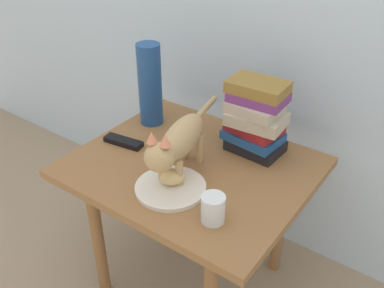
{
  "coord_description": "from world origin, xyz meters",
  "views": [
    {
      "loc": [
        0.71,
        -0.99,
        1.41
      ],
      "look_at": [
        0.0,
        0.0,
        0.65
      ],
      "focal_mm": 40.56,
      "sensor_mm": 36.0,
      "label": 1
    }
  ],
  "objects_px": {
    "side_table": "(192,181)",
    "plate": "(171,188)",
    "bread_roll": "(173,177)",
    "candle_jar": "(213,210)",
    "green_vase": "(150,85)",
    "cat": "(178,142)",
    "tv_remote": "(123,142)",
    "book_stack": "(256,118)"
  },
  "relations": [
    {
      "from": "plate",
      "to": "cat",
      "type": "distance_m",
      "value": 0.15
    },
    {
      "from": "bread_roll",
      "to": "cat",
      "type": "xyz_separation_m",
      "value": [
        -0.02,
        0.06,
        0.09
      ]
    },
    {
      "from": "side_table",
      "to": "book_stack",
      "type": "bearing_deg",
      "value": 57.35
    },
    {
      "from": "plate",
      "to": "tv_remote",
      "type": "xyz_separation_m",
      "value": [
        -0.31,
        0.11,
        0.0
      ]
    },
    {
      "from": "cat",
      "to": "book_stack",
      "type": "distance_m",
      "value": 0.31
    },
    {
      "from": "plate",
      "to": "book_stack",
      "type": "relative_size",
      "value": 0.85
    },
    {
      "from": "side_table",
      "to": "candle_jar",
      "type": "distance_m",
      "value": 0.31
    },
    {
      "from": "bread_roll",
      "to": "cat",
      "type": "distance_m",
      "value": 0.11
    },
    {
      "from": "plate",
      "to": "candle_jar",
      "type": "height_order",
      "value": "candle_jar"
    },
    {
      "from": "plate",
      "to": "book_stack",
      "type": "distance_m",
      "value": 0.39
    },
    {
      "from": "bread_roll",
      "to": "book_stack",
      "type": "xyz_separation_m",
      "value": [
        0.1,
        0.34,
        0.09
      ]
    },
    {
      "from": "cat",
      "to": "book_stack",
      "type": "relative_size",
      "value": 1.79
    },
    {
      "from": "candle_jar",
      "to": "tv_remote",
      "type": "height_order",
      "value": "candle_jar"
    },
    {
      "from": "tv_remote",
      "to": "book_stack",
      "type": "bearing_deg",
      "value": 22.64
    },
    {
      "from": "green_vase",
      "to": "candle_jar",
      "type": "height_order",
      "value": "green_vase"
    },
    {
      "from": "green_vase",
      "to": "tv_remote",
      "type": "xyz_separation_m",
      "value": [
        0.02,
        -0.19,
        -0.15
      ]
    },
    {
      "from": "book_stack",
      "to": "bread_roll",
      "type": "bearing_deg",
      "value": -106.65
    },
    {
      "from": "plate",
      "to": "bread_roll",
      "type": "height_order",
      "value": "bread_roll"
    },
    {
      "from": "side_table",
      "to": "plate",
      "type": "bearing_deg",
      "value": -79.68
    },
    {
      "from": "candle_jar",
      "to": "side_table",
      "type": "bearing_deg",
      "value": 137.62
    },
    {
      "from": "cat",
      "to": "tv_remote",
      "type": "xyz_separation_m",
      "value": [
        -0.28,
        0.04,
        -0.12
      ]
    },
    {
      "from": "cat",
      "to": "tv_remote",
      "type": "height_order",
      "value": "cat"
    },
    {
      "from": "side_table",
      "to": "plate",
      "type": "distance_m",
      "value": 0.18
    },
    {
      "from": "plate",
      "to": "candle_jar",
      "type": "distance_m",
      "value": 0.19
    },
    {
      "from": "green_vase",
      "to": "plate",
      "type": "bearing_deg",
      "value": -42.28
    },
    {
      "from": "bread_roll",
      "to": "green_vase",
      "type": "height_order",
      "value": "green_vase"
    },
    {
      "from": "candle_jar",
      "to": "cat",
      "type": "bearing_deg",
      "value": 151.68
    },
    {
      "from": "green_vase",
      "to": "candle_jar",
      "type": "xyz_separation_m",
      "value": [
        0.51,
        -0.34,
        -0.12
      ]
    },
    {
      "from": "cat",
      "to": "candle_jar",
      "type": "relative_size",
      "value": 5.56
    },
    {
      "from": "book_stack",
      "to": "tv_remote",
      "type": "distance_m",
      "value": 0.49
    },
    {
      "from": "tv_remote",
      "to": "candle_jar",
      "type": "bearing_deg",
      "value": -25.25
    },
    {
      "from": "green_vase",
      "to": "candle_jar",
      "type": "distance_m",
      "value": 0.63
    },
    {
      "from": "cat",
      "to": "green_vase",
      "type": "xyz_separation_m",
      "value": [
        -0.31,
        0.23,
        0.03
      ]
    },
    {
      "from": "book_stack",
      "to": "tv_remote",
      "type": "xyz_separation_m",
      "value": [
        -0.4,
        -0.24,
        -0.12
      ]
    },
    {
      "from": "side_table",
      "to": "plate",
      "type": "xyz_separation_m",
      "value": [
        0.03,
        -0.15,
        0.08
      ]
    },
    {
      "from": "cat",
      "to": "book_stack",
      "type": "bearing_deg",
      "value": 66.43
    },
    {
      "from": "book_stack",
      "to": "green_vase",
      "type": "xyz_separation_m",
      "value": [
        -0.43,
        -0.05,
        0.03
      ]
    },
    {
      "from": "plate",
      "to": "bread_roll",
      "type": "bearing_deg",
      "value": 98.81
    },
    {
      "from": "side_table",
      "to": "bread_roll",
      "type": "height_order",
      "value": "bread_roll"
    },
    {
      "from": "side_table",
      "to": "tv_remote",
      "type": "distance_m",
      "value": 0.29
    },
    {
      "from": "side_table",
      "to": "bread_roll",
      "type": "distance_m",
      "value": 0.18
    },
    {
      "from": "bread_roll",
      "to": "candle_jar",
      "type": "height_order",
      "value": "candle_jar"
    }
  ]
}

